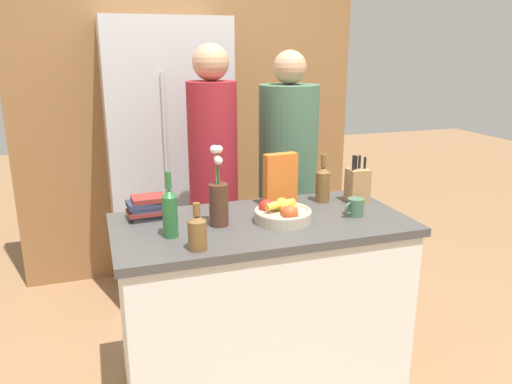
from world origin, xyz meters
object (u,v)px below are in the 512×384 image
Objects in this scene: coffee_mug at (355,207)px; bottle_vinegar at (197,231)px; cereal_box at (280,179)px; fruit_bowl at (282,213)px; person_at_sink at (213,176)px; flower_vase at (219,199)px; person_in_blue at (288,175)px; knife_block at (357,185)px; bottle_wine at (323,183)px; refrigerator at (169,161)px; book_stack at (147,207)px; bottle_oil at (170,211)px.

bottle_vinegar reaches higher than coffee_mug.
cereal_box is 0.42m from coffee_mug.
person_at_sink is at bearing 104.69° from fruit_bowl.
coffee_mug is 0.07× the size of person_at_sink.
flower_vase is 0.64m from person_at_sink.
flower_vase is 0.22× the size of person_in_blue.
coffee_mug is at bearing -30.38° from person_at_sink.
flower_vase is at bearing -170.91° from knife_block.
flower_vase reaches higher than bottle_vinegar.
flower_vase reaches higher than bottle_wine.
knife_block is 0.84m from person_at_sink.
refrigerator reaches higher than person_in_blue.
person_at_sink is at bearing 138.92° from bottle_wine.
refrigerator reaches higher than flower_vase.
cereal_box is 0.70m from book_stack.
person_in_blue reaches higher than coffee_mug.
cereal_box is 0.16× the size of person_at_sink.
book_stack is 0.11× the size of person_in_blue.
fruit_bowl is 0.78m from person_in_blue.
person_in_blue reaches higher than knife_block.
coffee_mug is at bearing -63.38° from refrigerator.
knife_block is at bearing 22.04° from bottle_vinegar.
bottle_oil is (-0.91, 0.00, 0.07)m from coffee_mug.
knife_block is 0.15× the size of person_at_sink.
coffee_mug is 0.28m from bottle_wine.
bottle_oil reaches higher than bottle_wine.
bottle_vinegar is at bearing -167.74° from coffee_mug.
refrigerator is at bearing 103.62° from fruit_bowl.
person_at_sink is (0.36, 0.70, -0.04)m from bottle_oil.
person_in_blue reaches higher than bottle_wine.
cereal_box is at bearing -138.09° from person_in_blue.
person_in_blue is at bearing 41.09° from bottle_oil.
cereal_box is 1.43× the size of book_stack.
person_at_sink reaches higher than bottle_oil.
flower_vase is at bearing -151.39° from cereal_box.
person_at_sink is (-0.26, 0.41, -0.06)m from cereal_box.
flower_vase is 1.99× the size of book_stack.
person_in_blue reaches higher than fruit_bowl.
refrigerator is at bearing 116.62° from coffee_mug.
cereal_box is at bearing 40.87° from bottle_vinegar.
flower_vase reaches higher than bottle_oil.
person_in_blue is at bearing 26.59° from book_stack.
refrigerator is 1.42m from bottle_oil.
fruit_bowl is 0.37m from coffee_mug.
refrigerator is 0.72m from person_at_sink.
book_stack is 0.65× the size of bottle_oil.
bottle_vinegar is (0.08, -0.18, -0.04)m from bottle_oil.
bottle_vinegar is 0.77× the size of bottle_wine.
flower_vase is at bearing -154.29° from person_in_blue.
refrigerator reaches higher than bottle_oil.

